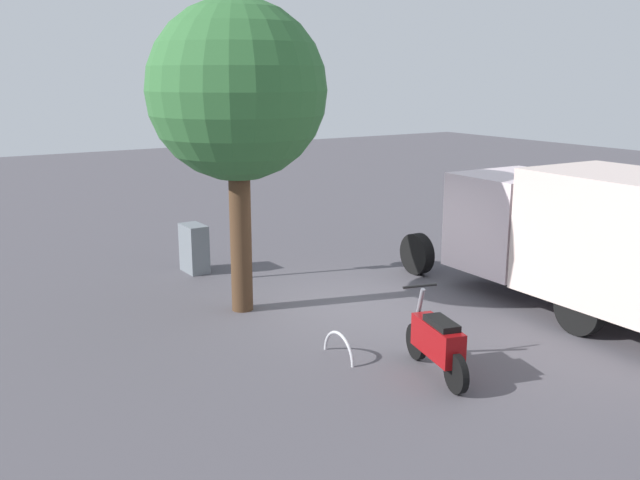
{
  "coord_description": "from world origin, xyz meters",
  "views": [
    {
      "loc": [
        -10.47,
        7.19,
        4.26
      ],
      "look_at": [
        0.89,
        -0.01,
        1.09
      ],
      "focal_mm": 39.43,
      "sensor_mm": 36.0,
      "label": 1
    }
  ],
  "objects_px": {
    "motorcycle": "(437,342)",
    "street_tree": "(237,93)",
    "bike_rack_hoop": "(339,358)",
    "box_truck_near": "(592,233)",
    "stop_sign": "(240,186)",
    "utility_cabinet": "(194,248)"
  },
  "relations": [
    {
      "from": "box_truck_near",
      "to": "bike_rack_hoop",
      "type": "bearing_deg",
      "value": 83.05
    },
    {
      "from": "motorcycle",
      "to": "stop_sign",
      "type": "xyz_separation_m",
      "value": [
        6.03,
        0.14,
        1.48
      ]
    },
    {
      "from": "motorcycle",
      "to": "street_tree",
      "type": "xyz_separation_m",
      "value": [
        4.16,
        1.06,
        3.44
      ]
    },
    {
      "from": "box_truck_near",
      "to": "bike_rack_hoop",
      "type": "height_order",
      "value": "box_truck_near"
    },
    {
      "from": "box_truck_near",
      "to": "stop_sign",
      "type": "distance_m",
      "value": 6.93
    },
    {
      "from": "motorcycle",
      "to": "street_tree",
      "type": "height_order",
      "value": "street_tree"
    },
    {
      "from": "motorcycle",
      "to": "utility_cabinet",
      "type": "distance_m",
      "value": 7.11
    },
    {
      "from": "stop_sign",
      "to": "street_tree",
      "type": "distance_m",
      "value": 2.86
    },
    {
      "from": "utility_cabinet",
      "to": "street_tree",
      "type": "bearing_deg",
      "value": 174.94
    },
    {
      "from": "street_tree",
      "to": "utility_cabinet",
      "type": "bearing_deg",
      "value": -5.06
    },
    {
      "from": "utility_cabinet",
      "to": "bike_rack_hoop",
      "type": "height_order",
      "value": "utility_cabinet"
    },
    {
      "from": "box_truck_near",
      "to": "motorcycle",
      "type": "height_order",
      "value": "box_truck_near"
    },
    {
      "from": "stop_sign",
      "to": "box_truck_near",
      "type": "bearing_deg",
      "value": -141.98
    },
    {
      "from": "bike_rack_hoop",
      "to": "stop_sign",
      "type": "bearing_deg",
      "value": -8.27
    },
    {
      "from": "street_tree",
      "to": "stop_sign",
      "type": "bearing_deg",
      "value": -26.17
    },
    {
      "from": "motorcycle",
      "to": "bike_rack_hoop",
      "type": "bearing_deg",
      "value": 47.15
    },
    {
      "from": "street_tree",
      "to": "box_truck_near",
      "type": "bearing_deg",
      "value": -124.63
    },
    {
      "from": "bike_rack_hoop",
      "to": "utility_cabinet",
      "type": "bearing_deg",
      "value": -0.26
    },
    {
      "from": "bike_rack_hoop",
      "to": "box_truck_near",
      "type": "bearing_deg",
      "value": -98.15
    },
    {
      "from": "utility_cabinet",
      "to": "bike_rack_hoop",
      "type": "distance_m",
      "value": 5.79
    },
    {
      "from": "motorcycle",
      "to": "stop_sign",
      "type": "relative_size",
      "value": 0.59
    },
    {
      "from": "street_tree",
      "to": "bike_rack_hoop",
      "type": "relative_size",
      "value": 6.55
    }
  ]
}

